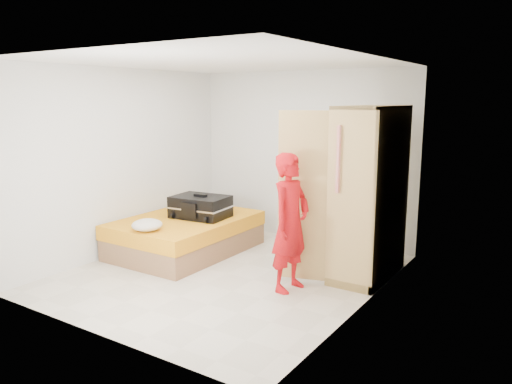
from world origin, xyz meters
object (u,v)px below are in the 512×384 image
Objects in this scene: round_cushion at (147,225)px; person at (290,223)px; wardrobe at (364,198)px; bed at (186,235)px; suitcase at (200,207)px.

person is at bearing 10.63° from round_cushion.
wardrobe is 1.32× the size of person.
bed is 2.09m from person.
person is 1.91m from suitcase.
round_cushion is at bearing 105.60° from person.
suitcase is (0.16, 0.15, 0.40)m from bed.
suitcase is 0.96m from round_cushion.
bed is at bearing -170.50° from wardrobe.
bed is 0.46m from suitcase.
bed is 0.87m from round_cushion.
person is at bearing -121.94° from wardrobe.
suitcase is (-1.81, 0.59, -0.14)m from person.
round_cushion is (-0.10, -0.95, -0.08)m from suitcase.
suitcase is at bearing 76.78° from person.
person is 4.02× the size of round_cushion.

